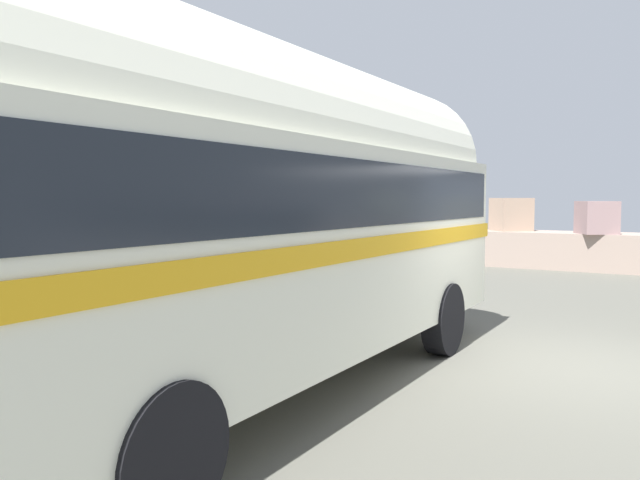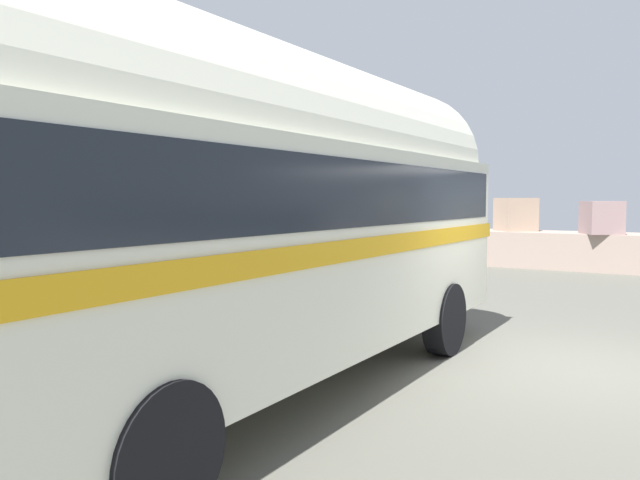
% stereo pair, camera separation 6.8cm
% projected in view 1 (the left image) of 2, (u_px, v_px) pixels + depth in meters
% --- Properties ---
extents(ground, '(32.00, 26.00, 0.02)m').
position_uv_depth(ground, '(572.00, 369.00, 7.79)').
color(ground, '#55544B').
extents(vintage_coach, '(2.72, 8.66, 3.70)m').
position_uv_depth(vintage_coach, '(262.00, 204.00, 6.66)').
color(vintage_coach, black).
rests_on(vintage_coach, ground).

